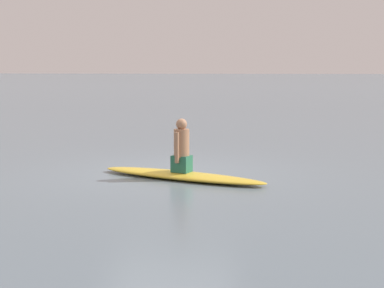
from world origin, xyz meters
TOP-DOWN VIEW (x-y plane):
  - ground_plane at (0.00, 0.00)m, footprint 400.00×400.00m
  - surfboard at (0.36, -0.61)m, footprint 3.30×1.60m
  - person_paddler at (0.36, -0.61)m, footprint 0.38×0.42m

SIDE VIEW (x-z plane):
  - ground_plane at x=0.00m, z-range 0.00..0.00m
  - surfboard at x=0.36m, z-range 0.00..0.13m
  - person_paddler at x=0.36m, z-range 0.09..1.05m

